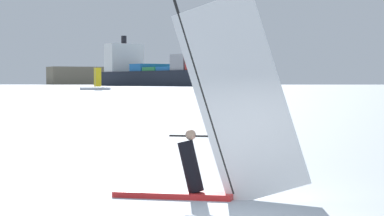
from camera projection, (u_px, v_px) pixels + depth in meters
windsurfer at (212, 137)px, 16.60m from camera, size 3.90×1.81×4.53m
cargo_ship at (170, 73)px, 556.75m from camera, size 101.83×173.33×37.42m
distant_headland at (362, 78)px, 1345.69m from camera, size 1164.49×632.93×21.62m
small_sailboat at (95, 88)px, 257.21m from camera, size 9.69×4.91×8.01m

